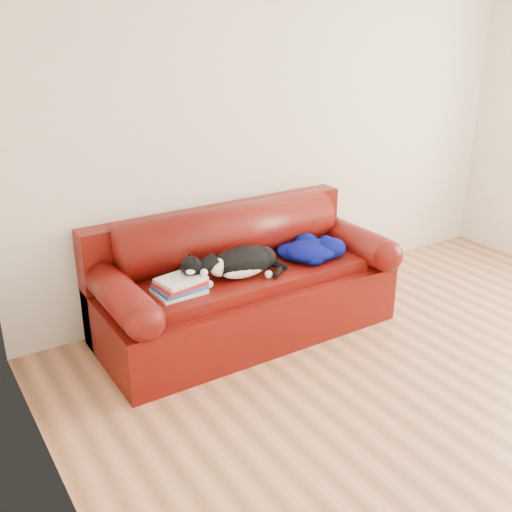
{
  "coord_description": "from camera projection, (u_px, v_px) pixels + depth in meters",
  "views": [
    {
      "loc": [
        -2.68,
        -1.81,
        2.16
      ],
      "look_at": [
        -0.68,
        1.35,
        0.64
      ],
      "focal_mm": 42.0,
      "sensor_mm": 36.0,
      "label": 1
    }
  ],
  "objects": [
    {
      "name": "blanket",
      "position": [
        311.0,
        249.0,
        4.36
      ],
      "size": [
        0.49,
        0.41,
        0.15
      ],
      "rotation": [
        0.0,
        0.0,
        -0.06
      ],
      "color": "#02083F",
      "rests_on": "sofa_base"
    },
    {
      "name": "sofa_base",
      "position": [
        245.0,
        301.0,
        4.31
      ],
      "size": [
        2.1,
        0.9,
        0.5
      ],
      "color": "#440209",
      "rests_on": "ground"
    },
    {
      "name": "sofa_back",
      "position": [
        228.0,
        251.0,
        4.38
      ],
      "size": [
        2.1,
        1.01,
        0.88
      ],
      "color": "#440209",
      "rests_on": "ground"
    },
    {
      "name": "ground",
      "position": [
        474.0,
        404.0,
        3.56
      ],
      "size": [
        4.5,
        4.5,
        0.0
      ],
      "primitive_type": "plane",
      "color": "brown",
      "rests_on": "ground"
    },
    {
      "name": "book_stack",
      "position": [
        180.0,
        285.0,
        3.82
      ],
      "size": [
        0.32,
        0.27,
        0.1
      ],
      "rotation": [
        0.0,
        0.0,
        0.11
      ],
      "color": "beige",
      "rests_on": "sofa_base"
    },
    {
      "name": "cat",
      "position": [
        243.0,
        263.0,
        4.04
      ],
      "size": [
        0.68,
        0.31,
        0.25
      ],
      "rotation": [
        0.0,
        0.0,
        -0.1
      ],
      "color": "black",
      "rests_on": "sofa_base"
    }
  ]
}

